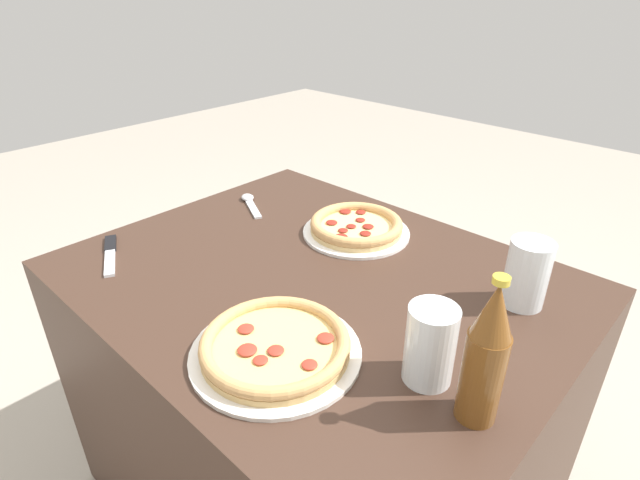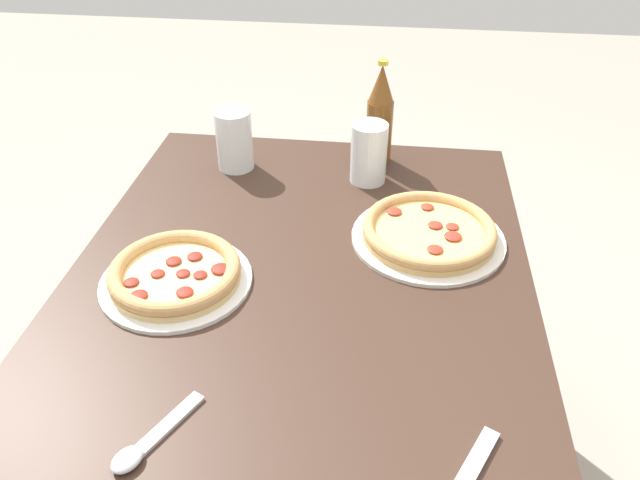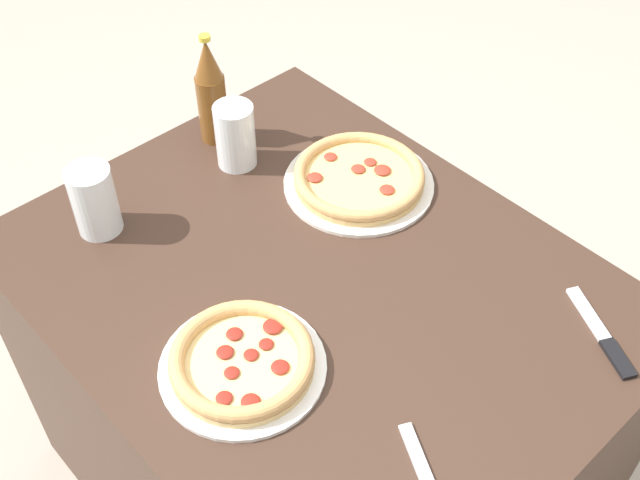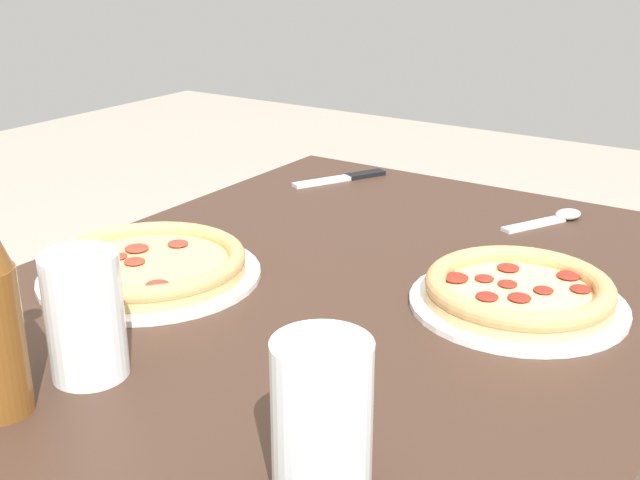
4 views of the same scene
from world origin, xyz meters
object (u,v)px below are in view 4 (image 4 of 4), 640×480
object	(u,v)px
pizza_veggie	(518,292)
knife	(344,178)
spoon	(556,218)
glass_cola	(85,320)
pizza_margherita	(150,265)
glass_orange_juice	(322,427)

from	to	relation	value
pizza_veggie	knife	world-z (taller)	pizza_veggie
spoon	glass_cola	bearing A→B (deg)	161.50
pizza_margherita	glass_cola	distance (m)	0.26
pizza_veggie	glass_orange_juice	bearing A→B (deg)	179.09
spoon	glass_orange_juice	bearing A→B (deg)	-175.79
pizza_veggie	spoon	bearing A→B (deg)	10.58
glass_cola	pizza_margherita	bearing A→B (deg)	30.98
pizza_margherita	pizza_veggie	distance (m)	0.48
pizza_veggie	glass_cola	xyz separation A→B (m)	(-0.40, 0.31, 0.04)
glass_cola	knife	bearing A→B (deg)	12.00
glass_orange_juice	spoon	world-z (taller)	glass_orange_juice
glass_cola	pizza_veggie	bearing A→B (deg)	-37.64
pizza_veggie	knife	distance (m)	0.59
pizza_margherita	spoon	world-z (taller)	pizza_margherita
glass_cola	spoon	distance (m)	0.79
pizza_margherita	spoon	distance (m)	0.65
pizza_margherita	knife	bearing A→B (deg)	3.19
glass_cola	knife	distance (m)	0.77
glass_cola	glass_orange_juice	xyz separation A→B (m)	(-0.02, -0.31, -0.00)
glass_cola	spoon	world-z (taller)	glass_cola
pizza_veggie	spoon	size ratio (longest dim) A/B	1.77
knife	spoon	size ratio (longest dim) A/B	1.20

